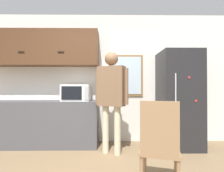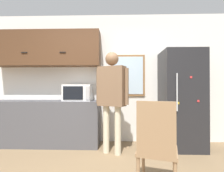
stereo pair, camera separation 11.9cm
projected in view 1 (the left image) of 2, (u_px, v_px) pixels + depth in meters
back_wall at (100, 78)px, 3.75m from camera, size 6.00×0.06×2.70m
counter at (43, 123)px, 3.43m from camera, size 2.17×0.55×0.88m
upper_cabinets at (45, 48)px, 3.54m from camera, size 2.17×0.38×0.71m
microwave at (76, 93)px, 3.44m from camera, size 0.54×0.39×0.32m
person at (111, 91)px, 3.02m from camera, size 0.57×0.38×1.76m
refrigerator at (179, 99)px, 3.37m from camera, size 0.72×0.74×1.84m
chair at (160, 143)px, 1.94m from camera, size 0.55×0.55×1.00m
window at (126, 75)px, 3.72m from camera, size 0.72×0.05×0.87m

